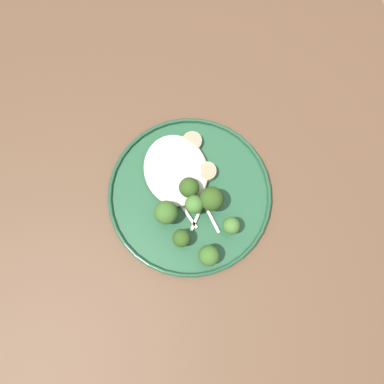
{
  "coord_description": "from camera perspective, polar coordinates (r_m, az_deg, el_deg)",
  "views": [
    {
      "loc": [
        -0.13,
        0.04,
        1.39
      ],
      "look_at": [
        0.03,
        -0.0,
        0.76
      ],
      "focal_mm": 34.8,
      "sensor_mm": 36.0,
      "label": 1
    }
  ],
  "objects": [
    {
      "name": "seared_scallop_front_small",
      "position": [
        0.67,
        -2.11,
        5.07
      ],
      "size": [
        0.04,
        0.04,
        0.02
      ],
      "color": "beige",
      "rests_on": "dinner_plate"
    },
    {
      "name": "onion_sliver_short_strip",
      "position": [
        0.65,
        3.01,
        -4.05
      ],
      "size": [
        0.06,
        0.02,
        0.0
      ],
      "primitive_type": "cube",
      "rotation": [
        0.0,
        0.0,
        3.32
      ],
      "color": "silver",
      "rests_on": "dinner_plate"
    },
    {
      "name": "seared_scallop_tilted_round",
      "position": [
        0.67,
        -6.17,
        4.24
      ],
      "size": [
        0.03,
        0.03,
        0.01
      ],
      "color": "#E5C689",
      "rests_on": "dinner_plate"
    },
    {
      "name": "dinner_plate",
      "position": [
        0.66,
        -0.0,
        -0.25
      ],
      "size": [
        0.29,
        0.29,
        0.02
      ],
      "color": "#235133",
      "rests_on": "wooden_dining_table"
    },
    {
      "name": "onion_sliver_curled_piece",
      "position": [
        0.65,
        -0.53,
        -3.69
      ],
      "size": [
        0.05,
        0.02,
        0.0
      ],
      "primitive_type": "cube",
      "rotation": [
        0.0,
        0.0,
        3.46
      ],
      "color": "silver",
      "rests_on": "dinner_plate"
    },
    {
      "name": "broccoli_floret_front_edge",
      "position": [
        0.63,
        -0.81,
        0.57
      ],
      "size": [
        0.03,
        0.03,
        0.05
      ],
      "color": "#7A994C",
      "rests_on": "dinner_plate"
    },
    {
      "name": "seared_scallop_large_seared",
      "position": [
        0.68,
        -4.07,
        6.71
      ],
      "size": [
        0.03,
        0.03,
        0.02
      ],
      "color": "beige",
      "rests_on": "dinner_plate"
    },
    {
      "name": "seared_scallop_on_noodles",
      "position": [
        0.66,
        2.28,
        3.15
      ],
      "size": [
        0.03,
        0.03,
        0.02
      ],
      "color": "beige",
      "rests_on": "dinner_plate"
    },
    {
      "name": "onion_sliver_pale_crescent",
      "position": [
        0.65,
        1.09,
        -3.83
      ],
      "size": [
        0.04,
        0.04,
        0.0
      ],
      "primitive_type": "cube",
      "rotation": [
        0.0,
        0.0,
        2.46
      ],
      "color": "silver",
      "rests_on": "dinner_plate"
    },
    {
      "name": "broccoli_floret_split_head",
      "position": [
        0.62,
        0.19,
        -2.2
      ],
      "size": [
        0.03,
        0.03,
        0.05
      ],
      "color": "#7A994C",
      "rests_on": "dinner_plate"
    },
    {
      "name": "ground",
      "position": [
        1.4,
        0.15,
        -8.96
      ],
      "size": [
        6.0,
        6.0,
        0.0
      ],
      "primitive_type": "plane",
      "color": "#665B51"
    },
    {
      "name": "broccoli_floret_center_pile",
      "position": [
        0.62,
        -1.61,
        -7.11
      ],
      "size": [
        0.03,
        0.03,
        0.05
      ],
      "color": "#7A994C",
      "rests_on": "dinner_plate"
    },
    {
      "name": "seared_scallop_center_golden",
      "position": [
        0.68,
        0.03,
        7.79
      ],
      "size": [
        0.03,
        0.03,
        0.01
      ],
      "color": "beige",
      "rests_on": "dinner_plate"
    },
    {
      "name": "broccoli_floret_near_rim",
      "position": [
        0.62,
        -4.09,
        -2.78
      ],
      "size": [
        0.04,
        0.04,
        0.06
      ],
      "color": "#7A994C",
      "rests_on": "dinner_plate"
    },
    {
      "name": "wooden_dining_table",
      "position": [
        0.74,
        0.29,
        -4.05
      ],
      "size": [
        1.4,
        1.0,
        0.74
      ],
      "color": "brown",
      "rests_on": "ground"
    },
    {
      "name": "broccoli_floret_small_sprig",
      "position": [
        0.61,
        2.36,
        -9.78
      ],
      "size": [
        0.03,
        0.03,
        0.05
      ],
      "color": "#7A994C",
      "rests_on": "dinner_plate"
    },
    {
      "name": "broccoli_floret_beside_noodles",
      "position": [
        0.62,
        2.99,
        -0.98
      ],
      "size": [
        0.04,
        0.04,
        0.06
      ],
      "color": "#89A356",
      "rests_on": "dinner_plate"
    },
    {
      "name": "noodle_bed",
      "position": [
        0.66,
        -2.49,
        3.42
      ],
      "size": [
        0.13,
        0.11,
        0.02
      ],
      "color": "beige",
      "rests_on": "dinner_plate"
    },
    {
      "name": "broccoli_floret_right_tilted",
      "position": [
        0.62,
        6.04,
        -5.17
      ],
      "size": [
        0.03,
        0.03,
        0.05
      ],
      "color": "#89A356",
      "rests_on": "dinner_plate"
    }
  ]
}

